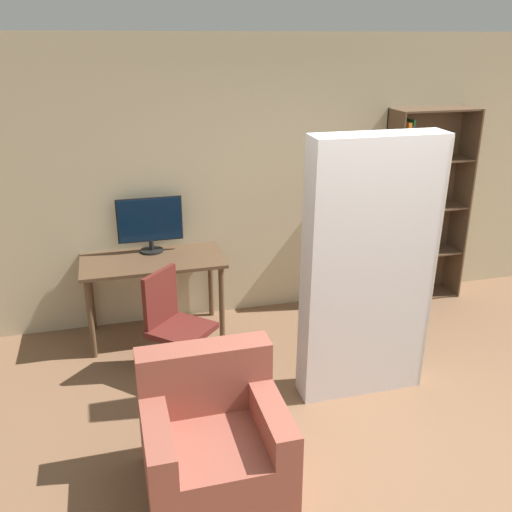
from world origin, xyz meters
The scene contains 8 objects.
ground_plane centered at (0.00, 0.00, 0.00)m, with size 16.00×16.00×0.00m, color brown.
wall_back centered at (0.00, 2.70, 1.35)m, with size 8.00×0.06×2.70m.
desk centered at (-1.47, 2.34, 0.67)m, with size 1.28×0.65×0.77m.
monitor centered at (-1.45, 2.54, 1.05)m, with size 0.60×0.21×0.52m.
office_chair centered at (-1.37, 1.60, 0.36)m, with size 0.62×0.62×0.90m.
bookshelf centered at (1.26, 2.53, 0.99)m, with size 0.85×0.35×2.00m.
mattress_near centered at (0.02, 1.01, 1.02)m, with size 0.99×0.30×2.05m.
armchair centered at (-1.32, 0.30, 0.32)m, with size 0.85×0.80×0.85m.
Camera 1 is at (-1.81, -2.55, 2.65)m, focal length 40.00 mm.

